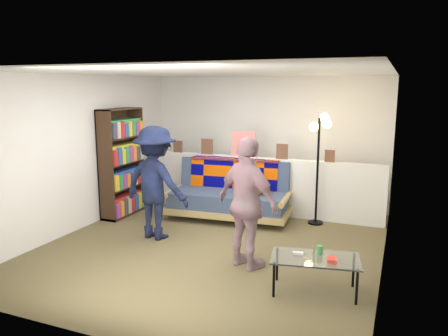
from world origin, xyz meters
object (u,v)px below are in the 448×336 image
object	(u,v)px
person_left	(156,183)
bookshelf	(122,166)
coffee_table	(316,260)
floor_lamp	(320,146)
person_right	(248,203)
futon_sofa	(231,195)

from	to	relation	value
person_left	bookshelf	bearing A→B (deg)	-26.73
person_left	coffee_table	bearing A→B (deg)	169.25
coffee_table	floor_lamp	distance (m)	2.65
floor_lamp	person_right	size ratio (longest dim) A/B	1.10
bookshelf	person_right	size ratio (longest dim) A/B	1.13
futon_sofa	floor_lamp	world-z (taller)	floor_lamp
person_left	person_right	world-z (taller)	person_left
bookshelf	person_left	bearing A→B (deg)	-34.93
coffee_table	person_left	distance (m)	2.70
bookshelf	person_left	world-z (taller)	bookshelf
person_left	person_right	xyz separation A→B (m)	(1.61, -0.51, -0.01)
coffee_table	person_left	bearing A→B (deg)	161.05
futon_sofa	person_right	bearing A→B (deg)	-62.92
bookshelf	person_right	xyz separation A→B (m)	(2.77, -1.32, -0.05)
futon_sofa	person_left	xyz separation A→B (m)	(-0.66, -1.34, 0.42)
floor_lamp	person_left	distance (m)	2.66
coffee_table	person_right	distance (m)	1.07
coffee_table	floor_lamp	world-z (taller)	floor_lamp
bookshelf	floor_lamp	distance (m)	3.37
bookshelf	person_right	world-z (taller)	bookshelf
floor_lamp	person_right	world-z (taller)	floor_lamp
bookshelf	person_left	xyz separation A→B (m)	(1.16, -0.81, -0.03)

